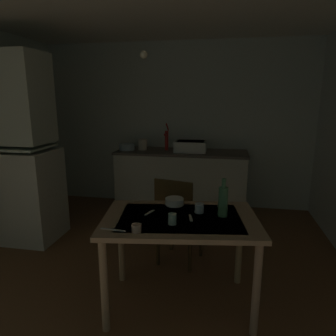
% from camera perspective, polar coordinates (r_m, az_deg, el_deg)
% --- Properties ---
extents(ground_plane, '(5.00, 5.00, 0.00)m').
position_cam_1_polar(ground_plane, '(3.30, -3.91, -16.95)').
color(ground_plane, brown).
extents(wall_back, '(4.10, 0.10, 2.44)m').
position_cam_1_polar(wall_back, '(4.71, 1.56, 7.89)').
color(wall_back, silver).
rests_on(wall_back, ground).
extents(hutch_cabinet, '(0.82, 0.59, 2.12)m').
position_cam_1_polar(hutch_cabinet, '(3.87, -26.22, 2.01)').
color(hutch_cabinet, beige).
rests_on(hutch_cabinet, ground).
extents(counter_cabinet, '(1.86, 0.64, 0.89)m').
position_cam_1_polar(counter_cabinet, '(4.47, 2.44, -2.48)').
color(counter_cabinet, beige).
rests_on(counter_cabinet, ground).
extents(sink_basin, '(0.44, 0.34, 0.15)m').
position_cam_1_polar(sink_basin, '(4.34, 4.25, 4.11)').
color(sink_basin, white).
rests_on(sink_basin, counter_cabinet).
extents(hand_pump, '(0.05, 0.27, 0.39)m').
position_cam_1_polar(hand_pump, '(4.42, -0.28, 5.51)').
color(hand_pump, '#B21E19').
rests_on(hand_pump, counter_cabinet).
extents(mixing_bowl_counter, '(0.22, 0.22, 0.09)m').
position_cam_1_polar(mixing_bowl_counter, '(4.49, -7.69, 3.93)').
color(mixing_bowl_counter, '#9EB2C6').
rests_on(mixing_bowl_counter, counter_cabinet).
extents(stoneware_crock, '(0.13, 0.13, 0.16)m').
position_cam_1_polar(stoneware_crock, '(4.48, -4.77, 4.41)').
color(stoneware_crock, beige).
rests_on(stoneware_crock, counter_cabinet).
extents(dining_table, '(1.27, 0.91, 0.75)m').
position_cam_1_polar(dining_table, '(2.41, 2.26, -11.36)').
color(dining_table, '#A28162').
rests_on(dining_table, ground).
extents(chair_far_side, '(0.48, 0.48, 0.90)m').
position_cam_1_polar(chair_far_side, '(3.04, 1.84, -9.42)').
color(chair_far_side, '#3C2A14').
rests_on(chair_far_side, ground).
extents(serving_bowl_wide, '(0.16, 0.16, 0.06)m').
position_cam_1_polar(serving_bowl_wide, '(2.61, 1.21, -6.28)').
color(serving_bowl_wide, white).
rests_on(serving_bowl_wide, dining_table).
extents(teacup_cream, '(0.07, 0.07, 0.06)m').
position_cam_1_polar(teacup_cream, '(2.13, -5.93, -11.12)').
color(teacup_cream, tan).
rests_on(teacup_cream, dining_table).
extents(teacup_mint, '(0.06, 0.06, 0.08)m').
position_cam_1_polar(teacup_mint, '(2.23, 0.82, -9.50)').
color(teacup_mint, '#ADD1C1').
rests_on(teacup_mint, dining_table).
extents(mug_tall, '(0.07, 0.07, 0.07)m').
position_cam_1_polar(mug_tall, '(2.45, 5.88, -7.47)').
color(mug_tall, '#9EB2C6').
rests_on(mug_tall, dining_table).
extents(glass_bottle, '(0.07, 0.07, 0.30)m').
position_cam_1_polar(glass_bottle, '(2.39, 10.26, -6.04)').
color(glass_bottle, '#4C7F56').
rests_on(glass_bottle, dining_table).
extents(table_knife, '(0.19, 0.03, 0.00)m').
position_cam_1_polar(table_knife, '(2.18, -10.15, -11.29)').
color(table_knife, silver).
rests_on(table_knife, dining_table).
extents(teaspoon_near_bowl, '(0.06, 0.13, 0.00)m').
position_cam_1_polar(teaspoon_near_bowl, '(2.45, -3.46, -8.31)').
color(teaspoon_near_bowl, beige).
rests_on(teaspoon_near_bowl, dining_table).
extents(teaspoon_by_cup, '(0.05, 0.13, 0.00)m').
position_cam_1_polar(teaspoon_by_cup, '(2.35, 4.26, -9.28)').
color(teaspoon_by_cup, beige).
rests_on(teaspoon_by_cup, dining_table).
extents(serving_spoon, '(0.09, 0.14, 0.00)m').
position_cam_1_polar(serving_spoon, '(2.56, 10.05, -7.54)').
color(serving_spoon, beige).
rests_on(serving_spoon, dining_table).
extents(pendant_bulb, '(0.08, 0.08, 0.08)m').
position_cam_1_polar(pendant_bulb, '(3.27, -4.56, 20.36)').
color(pendant_bulb, '#F9EFCC').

